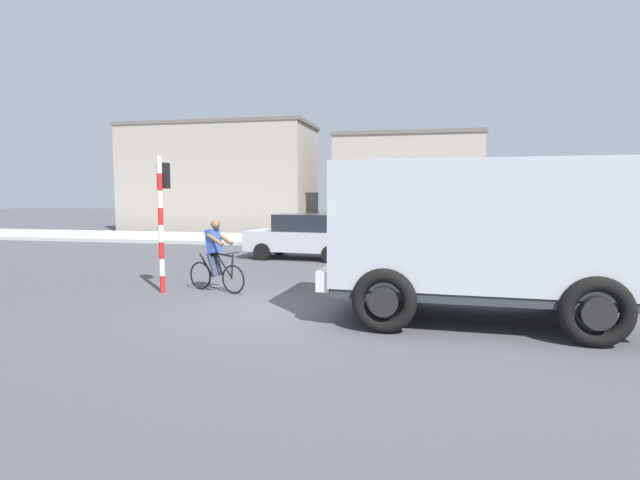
# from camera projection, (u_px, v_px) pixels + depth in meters

# --- Properties ---
(ground_plane) EXTENTS (120.00, 120.00, 0.00)m
(ground_plane) POSITION_uv_depth(u_px,v_px,m) (271.00, 310.00, 10.20)
(ground_plane) COLOR #4C4C51
(sidewalk_far) EXTENTS (80.00, 5.00, 0.16)m
(sidewalk_far) POSITION_uv_depth(u_px,v_px,m) (364.00, 241.00, 24.11)
(sidewalk_far) COLOR #ADADA8
(sidewalk_far) RESTS_ON ground
(truck_foreground) EXTENTS (5.50, 2.99, 2.90)m
(truck_foreground) POSITION_uv_depth(u_px,v_px,m) (481.00, 230.00, 9.22)
(truck_foreground) COLOR #B2B7BC
(truck_foreground) RESTS_ON ground
(cyclist) EXTENTS (1.65, 0.70, 1.72)m
(cyclist) POSITION_uv_depth(u_px,v_px,m) (216.00, 256.00, 12.07)
(cyclist) COLOR black
(cyclist) RESTS_ON ground
(traffic_light_pole) EXTENTS (0.24, 0.43, 3.20)m
(traffic_light_pole) POSITION_uv_depth(u_px,v_px,m) (162.00, 205.00, 11.91)
(traffic_light_pole) COLOR red
(traffic_light_pole) RESTS_ON ground
(car_red_near) EXTENTS (4.12, 2.11, 1.60)m
(car_red_near) POSITION_uv_depth(u_px,v_px,m) (305.00, 236.00, 18.16)
(car_red_near) COLOR #B7B7BC
(car_red_near) RESTS_ON ground
(car_white_mid) EXTENTS (4.31, 2.72, 1.60)m
(car_white_mid) POSITION_uv_depth(u_px,v_px,m) (443.00, 239.00, 16.86)
(car_white_mid) COLOR #1E2328
(car_white_mid) RESTS_ON ground
(pedestrian_near_kerb) EXTENTS (0.34, 0.22, 1.62)m
(pedestrian_near_kerb) POSITION_uv_depth(u_px,v_px,m) (464.00, 233.00, 19.08)
(pedestrian_near_kerb) COLOR #2D334C
(pedestrian_near_kerb) RESTS_ON ground
(building_corner_left) EXTENTS (11.65, 5.40, 6.58)m
(building_corner_left) POSITION_uv_depth(u_px,v_px,m) (220.00, 178.00, 31.91)
(building_corner_left) COLOR #9E9389
(building_corner_left) RESTS_ON ground
(building_mid_block) EXTENTS (8.08, 7.06, 5.63)m
(building_mid_block) POSITION_uv_depth(u_px,v_px,m) (409.00, 185.00, 29.97)
(building_mid_block) COLOR #9E9389
(building_mid_block) RESTS_ON ground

